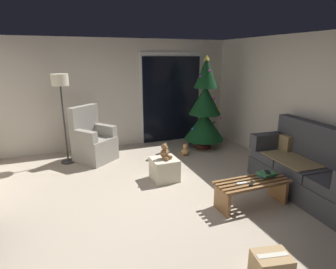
{
  "coord_description": "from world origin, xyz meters",
  "views": [
    {
      "loc": [
        -1.2,
        -3.42,
        2.11
      ],
      "look_at": [
        0.4,
        0.7,
        0.85
      ],
      "focal_mm": 29.53,
      "sensor_mm": 36.0,
      "label": 1
    }
  ],
  "objects_px": {
    "book_stack": "(267,174)",
    "armchair": "(93,142)",
    "floor_lamp": "(61,89)",
    "teddy_bear_chestnut": "(165,152)",
    "remote_white": "(242,183)",
    "cell_phone": "(268,172)",
    "teddy_bear_honey_by_tree": "(185,150)",
    "coffee_table": "(252,189)",
    "ottoman": "(164,169)",
    "remote_black": "(252,183)",
    "cardboard_box_taped_mid_floor": "(271,266)",
    "christmas_tree": "(205,109)",
    "couch": "(309,169)"
  },
  "relations": [
    {
      "from": "teddy_bear_honey_by_tree",
      "to": "cardboard_box_taped_mid_floor",
      "type": "xyz_separation_m",
      "value": [
        -0.66,
        -3.46,
        0.01
      ]
    },
    {
      "from": "floor_lamp",
      "to": "teddy_bear_chestnut",
      "type": "height_order",
      "value": "floor_lamp"
    },
    {
      "from": "remote_black",
      "to": "remote_white",
      "type": "height_order",
      "value": "same"
    },
    {
      "from": "floor_lamp",
      "to": "coffee_table",
      "type": "bearing_deg",
      "value": -48.8
    },
    {
      "from": "teddy_bear_chestnut",
      "to": "teddy_bear_honey_by_tree",
      "type": "distance_m",
      "value": 1.35
    },
    {
      "from": "cell_phone",
      "to": "teddy_bear_honey_by_tree",
      "type": "relative_size",
      "value": 0.5
    },
    {
      "from": "remote_black",
      "to": "remote_white",
      "type": "relative_size",
      "value": 1.0
    },
    {
      "from": "armchair",
      "to": "floor_lamp",
      "type": "bearing_deg",
      "value": 173.91
    },
    {
      "from": "couch",
      "to": "remote_black",
      "type": "height_order",
      "value": "couch"
    },
    {
      "from": "christmas_tree",
      "to": "ottoman",
      "type": "relative_size",
      "value": 4.86
    },
    {
      "from": "coffee_table",
      "to": "teddy_bear_chestnut",
      "type": "distance_m",
      "value": 1.56
    },
    {
      "from": "coffee_table",
      "to": "cardboard_box_taped_mid_floor",
      "type": "distance_m",
      "value": 1.4
    },
    {
      "from": "book_stack",
      "to": "floor_lamp",
      "type": "xyz_separation_m",
      "value": [
        -2.72,
        2.72,
        1.08
      ]
    },
    {
      "from": "ottoman",
      "to": "cardboard_box_taped_mid_floor",
      "type": "xyz_separation_m",
      "value": [
        0.18,
        -2.49,
        -0.06
      ]
    },
    {
      "from": "remote_white",
      "to": "teddy_bear_chestnut",
      "type": "distance_m",
      "value": 1.46
    },
    {
      "from": "cell_phone",
      "to": "armchair",
      "type": "height_order",
      "value": "armchair"
    },
    {
      "from": "christmas_tree",
      "to": "ottoman",
      "type": "bearing_deg",
      "value": -138.58
    },
    {
      "from": "cell_phone",
      "to": "floor_lamp",
      "type": "distance_m",
      "value": 4.0
    },
    {
      "from": "remote_black",
      "to": "cell_phone",
      "type": "height_order",
      "value": "cell_phone"
    },
    {
      "from": "book_stack",
      "to": "christmas_tree",
      "type": "distance_m",
      "value": 2.61
    },
    {
      "from": "remote_white",
      "to": "teddy_bear_chestnut",
      "type": "xyz_separation_m",
      "value": [
        -0.66,
        1.3,
        0.11
      ]
    },
    {
      "from": "book_stack",
      "to": "armchair",
      "type": "relative_size",
      "value": 0.24
    },
    {
      "from": "book_stack",
      "to": "cardboard_box_taped_mid_floor",
      "type": "bearing_deg",
      "value": -127.75
    },
    {
      "from": "christmas_tree",
      "to": "armchair",
      "type": "xyz_separation_m",
      "value": [
        -2.53,
        0.13,
        -0.54
      ]
    },
    {
      "from": "book_stack",
      "to": "ottoman",
      "type": "distance_m",
      "value": 1.7
    },
    {
      "from": "couch",
      "to": "cardboard_box_taped_mid_floor",
      "type": "xyz_separation_m",
      "value": [
        -1.77,
        -1.22,
        -0.27
      ]
    },
    {
      "from": "teddy_bear_honey_by_tree",
      "to": "couch",
      "type": "bearing_deg",
      "value": -63.69
    },
    {
      "from": "ottoman",
      "to": "teddy_bear_honey_by_tree",
      "type": "distance_m",
      "value": 1.29
    },
    {
      "from": "cell_phone",
      "to": "teddy_bear_honey_by_tree",
      "type": "xyz_separation_m",
      "value": [
        -0.33,
        2.21,
        -0.34
      ]
    },
    {
      "from": "remote_white",
      "to": "book_stack",
      "type": "bearing_deg",
      "value": 103.18
    },
    {
      "from": "couch",
      "to": "teddy_bear_honey_by_tree",
      "type": "xyz_separation_m",
      "value": [
        -1.11,
        2.24,
        -0.28
      ]
    },
    {
      "from": "book_stack",
      "to": "teddy_bear_honey_by_tree",
      "type": "bearing_deg",
      "value": 98.29
    },
    {
      "from": "remote_white",
      "to": "book_stack",
      "type": "height_order",
      "value": "book_stack"
    },
    {
      "from": "christmas_tree",
      "to": "teddy_bear_honey_by_tree",
      "type": "distance_m",
      "value": 1.1
    },
    {
      "from": "couch",
      "to": "remote_white",
      "type": "bearing_deg",
      "value": -178.11
    },
    {
      "from": "coffee_table",
      "to": "cardboard_box_taped_mid_floor",
      "type": "relative_size",
      "value": 2.74
    },
    {
      "from": "book_stack",
      "to": "cardboard_box_taped_mid_floor",
      "type": "xyz_separation_m",
      "value": [
        -0.98,
        -1.26,
        -0.29
      ]
    },
    {
      "from": "couch",
      "to": "coffee_table",
      "type": "height_order",
      "value": "couch"
    },
    {
      "from": "cell_phone",
      "to": "coffee_table",
      "type": "bearing_deg",
      "value": -143.91
    },
    {
      "from": "remote_black",
      "to": "floor_lamp",
      "type": "distance_m",
      "value": 3.86
    },
    {
      "from": "coffee_table",
      "to": "teddy_bear_honey_by_tree",
      "type": "bearing_deg",
      "value": 90.7
    },
    {
      "from": "coffee_table",
      "to": "ottoman",
      "type": "xyz_separation_m",
      "value": [
        -0.87,
        1.28,
        -0.06
      ]
    },
    {
      "from": "christmas_tree",
      "to": "armchair",
      "type": "relative_size",
      "value": 1.89
    },
    {
      "from": "couch",
      "to": "christmas_tree",
      "type": "distance_m",
      "value": 2.68
    },
    {
      "from": "teddy_bear_chestnut",
      "to": "floor_lamp",
      "type": "bearing_deg",
      "value": 136.18
    },
    {
      "from": "book_stack",
      "to": "cell_phone",
      "type": "bearing_deg",
      "value": -57.34
    },
    {
      "from": "book_stack",
      "to": "teddy_bear_chestnut",
      "type": "relative_size",
      "value": 0.94
    },
    {
      "from": "teddy_bear_honey_by_tree",
      "to": "cell_phone",
      "type": "bearing_deg",
      "value": -81.58
    },
    {
      "from": "coffee_table",
      "to": "cell_phone",
      "type": "xyz_separation_m",
      "value": [
        0.3,
        0.04,
        0.2
      ]
    },
    {
      "from": "cell_phone",
      "to": "armchair",
      "type": "relative_size",
      "value": 0.13
    }
  ]
}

